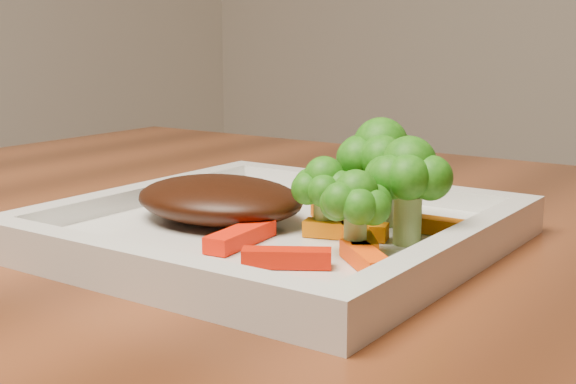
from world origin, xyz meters
The scene contains 13 objects.
plate centered at (-0.41, 0.12, 0.76)m, with size 0.27×0.27×0.01m, color silver.
steak centered at (-0.45, 0.11, 0.78)m, with size 0.12×0.10×0.03m, color black.
broccoli_0 centered at (-0.36, 0.16, 0.80)m, with size 0.07×0.07×0.07m, color #147816, non-canonical shape.
broccoli_1 centered at (-0.32, 0.13, 0.79)m, with size 0.06×0.06×0.06m, color #386C12, non-canonical shape.
broccoli_2 centered at (-0.33, 0.09, 0.79)m, with size 0.05×0.05×0.06m, color #2B6D12, non-canonical shape.
broccoli_3 centered at (-0.37, 0.12, 0.79)m, with size 0.05×0.05×0.06m, color #386B11, non-canonical shape.
carrot_0 centered at (-0.35, 0.05, 0.77)m, with size 0.05×0.01×0.01m, color red.
carrot_1 centered at (-0.32, 0.07, 0.77)m, with size 0.05×0.01×0.01m, color #FF4304.
carrot_2 centered at (-0.40, 0.07, 0.77)m, with size 0.06×0.02×0.01m, color #F81904.
carrot_3 centered at (-0.31, 0.17, 0.77)m, with size 0.05×0.01×0.01m, color #CC5A03.
carrot_4 centered at (-0.38, 0.18, 0.77)m, with size 0.06×0.02×0.01m, color #F26203.
carrot_5 centered at (-0.34, 0.11, 0.77)m, with size 0.06×0.02×0.01m, color #CE5A03.
carrot_6 centered at (-0.36, 0.12, 0.77)m, with size 0.05×0.01×0.01m, color #D66803.
Camera 1 is at (-0.11, -0.30, 0.89)m, focal length 50.00 mm.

